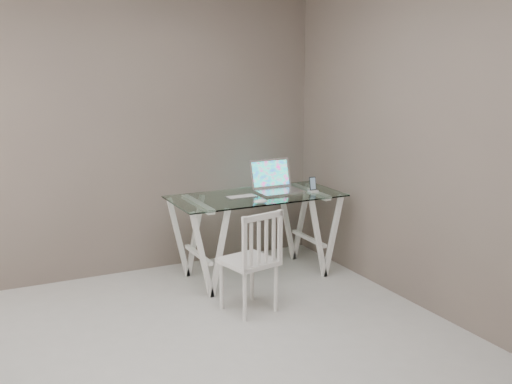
% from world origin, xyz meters
% --- Properties ---
extents(room, '(4.50, 4.52, 2.71)m').
position_xyz_m(room, '(-0.06, 0.02, 1.72)').
color(room, '#B2B0AB').
rests_on(room, ground).
extents(desk, '(1.50, 0.70, 0.75)m').
position_xyz_m(desk, '(1.14, 1.61, 0.38)').
color(desk, silver).
rests_on(desk, ground).
extents(chair, '(0.44, 0.44, 0.82)m').
position_xyz_m(chair, '(0.76, 0.88, 0.45)').
color(chair, silver).
rests_on(chair, ground).
extents(laptop, '(0.40, 0.35, 0.27)m').
position_xyz_m(laptop, '(1.38, 1.70, 0.81)').
color(laptop, silver).
rests_on(laptop, desk).
extents(keyboard, '(0.27, 0.11, 0.01)m').
position_xyz_m(keyboard, '(1.00, 1.61, 0.75)').
color(keyboard, silver).
rests_on(keyboard, desk).
extents(mouse, '(0.11, 0.07, 0.04)m').
position_xyz_m(mouse, '(1.04, 1.32, 0.76)').
color(mouse, white).
rests_on(mouse, desk).
extents(phone_dock, '(0.07, 0.07, 0.14)m').
position_xyz_m(phone_dock, '(1.67, 1.51, 0.78)').
color(phone_dock, white).
rests_on(phone_dock, desk).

